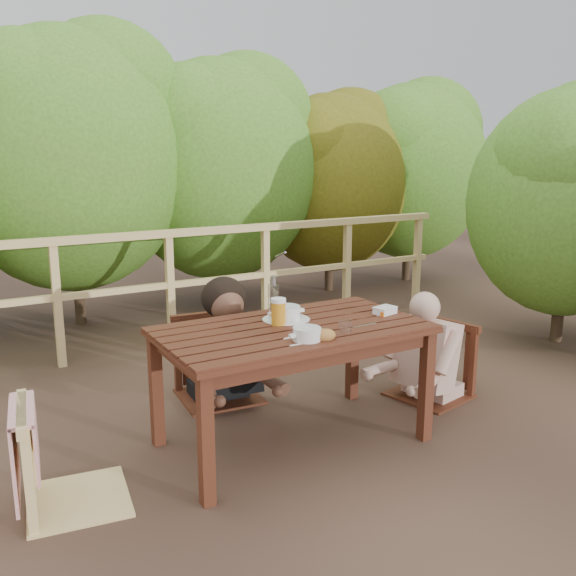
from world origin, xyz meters
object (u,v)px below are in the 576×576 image
chair_far (217,324)px  chair_right (432,329)px  diner_right (436,309)px  bread_roll (325,336)px  butter_tub (385,311)px  soup_near (307,335)px  beer_glass (278,313)px  woman (216,303)px  bottle (274,298)px  table (292,386)px  chair_left (71,406)px  soup_far (286,314)px  tumbler (345,328)px

chair_far → chair_right: size_ratio=1.09×
diner_right → bread_roll: size_ratio=10.53×
chair_right → butter_tub: (-0.54, -0.16, 0.23)m
soup_near → beer_glass: bearing=86.8°
woman → bottle: size_ratio=4.94×
table → woman: (-0.10, 0.83, 0.32)m
chair_left → diner_right: diner_right is taller
soup_far → chair_left: bearing=-172.5°
beer_glass → bottle: bottle is taller
table → beer_glass: (-0.05, 0.07, 0.42)m
tumbler → table: bearing=126.7°
tumbler → bottle: bearing=113.7°
table → butter_tub: 0.72m
woman → soup_near: (0.03, -1.09, 0.06)m
beer_glass → chair_far: bearing=93.9°
chair_right → bottle: (-1.16, 0.08, 0.34)m
soup_near → bread_roll: 0.10m
woman → bread_roll: (0.12, -1.12, 0.06)m
chair_left → bottle: chair_left is taller
diner_right → bottle: diner_right is taller
woman → butter_tub: woman is taller
chair_left → chair_right: size_ratio=1.02×
woman → diner_right: size_ratio=1.07×
chair_left → bread_roll: size_ratio=8.33×
chair_right → soup_near: (-1.22, -0.37, 0.24)m
chair_left → bread_roll: chair_left is taller
woman → bottle: bearing=103.1°
butter_tub → chair_right: bearing=3.8°
chair_right → butter_tub: bearing=-85.4°
soup_near → tumbler: size_ratio=3.02×
chair_far → beer_glass: (0.05, -0.74, 0.24)m
soup_far → soup_near: bearing=-105.2°
beer_glass → chair_right: bearing=1.9°
chair_far → soup_far: 0.71m
table → soup_far: soup_far is taller
woman → chair_far: bearing=95.2°
chair_left → diner_right: 2.39m
table → bottle: (-0.01, 0.20, 0.47)m
bread_roll → beer_glass: size_ratio=0.72×
chair_left → chair_far: size_ratio=0.94×
soup_near → tumbler: 0.25m
chair_right → woman: (-1.25, 0.72, 0.18)m
soup_near → bottle: bottle is taller
chair_left → butter_tub: bearing=-83.2°
table → chair_left: size_ratio=1.51×
soup_far → tumbler: soup_far is taller
table → chair_far: size_ratio=1.42×
bread_roll → beer_glass: beer_glass is taller
tumbler → bread_roll: bearing=-162.9°
table → chair_right: chair_right is taller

